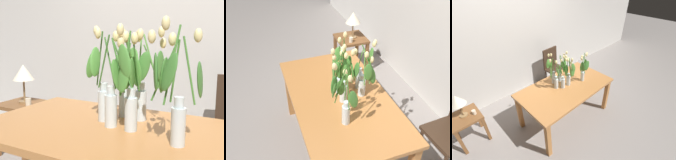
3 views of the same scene
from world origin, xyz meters
The scene contains 11 objects.
ground_plane centered at (0.00, 0.00, 0.00)m, with size 18.00×18.00×0.00m, color gray.
dining_table centered at (0.00, 0.00, 0.65)m, with size 1.60×0.90×0.74m.
tulip_vase_0 centered at (0.06, -0.01, 0.97)m, with size 0.17×0.23×0.56m.
tulip_vase_1 centered at (-0.07, 0.26, 0.93)m, with size 0.14×0.18×0.52m.
tulip_vase_2 centered at (0.08, 0.19, 0.95)m, with size 0.18×0.20×0.55m.
tulip_vase_3 centered at (0.33, -0.09, 0.98)m, with size 0.23×0.20×0.58m.
tulip_vase_4 centered at (-0.04, 0.02, 0.95)m, with size 0.29×0.14×0.55m.
tulip_vase_5 centered at (-0.14, 0.09, 0.93)m, with size 0.26×0.12×0.56m.
side_table centered at (-1.48, 0.72, 0.43)m, with size 0.44×0.44×0.55m.
table_lamp centered at (-1.48, 0.74, 0.86)m, with size 0.22×0.22×0.40m.
pillar_candle centered at (-1.35, 0.66, 0.59)m, with size 0.06×0.06×0.07m, color beige.
Camera 2 is at (1.81, -0.66, 2.32)m, focal length 41.58 mm.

